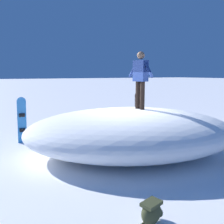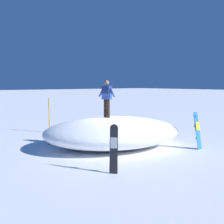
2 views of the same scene
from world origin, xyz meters
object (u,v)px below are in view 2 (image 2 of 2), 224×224
snowboarder_standing (107,96)px  snowboard_primary_upright (114,148)px  trail_marker_pole (49,115)px  backpack_far (101,130)px  snowboard_secondary_upright (197,130)px  backpack_near (52,139)px

snowboarder_standing → snowboard_primary_upright: snowboarder_standing is taller
trail_marker_pole → backpack_far: bearing=-134.8°
backpack_far → snowboarder_standing: bearing=148.1°
snowboarder_standing → trail_marker_pole: bearing=4.1°
backpack_far → trail_marker_pole: size_ratio=0.30×
snowboard_secondary_upright → backpack_near: size_ratio=2.80×
snowboarder_standing → snowboard_primary_upright: (-3.00, 2.03, -1.54)m
snowboarder_standing → backpack_far: size_ratio=2.72×
backpack_near → snowboarder_standing: bearing=-145.8°
trail_marker_pole → snowboarder_standing: bearing=-175.9°
snowboarder_standing → snowboard_primary_upright: bearing=145.9°
snowboarder_standing → backpack_near: snowboarder_standing is taller
backpack_far → trail_marker_pole: bearing=45.2°
snowboard_secondary_upright → backpack_far: (5.78, 1.16, -0.67)m
snowboarder_standing → backpack_near: (2.35, 1.60, -2.17)m
snowboard_primary_upright → trail_marker_pole: (8.22, -1.65, 0.24)m
backpack_near → trail_marker_pole: size_ratio=0.29×
snowboarder_standing → backpack_far: (3.00, -1.87, -2.18)m
snowboarder_standing → trail_marker_pole: (5.22, 0.38, -1.30)m
backpack_near → trail_marker_pole: trail_marker_pole is taller
snowboard_secondary_upright → trail_marker_pole: bearing=23.1°
snowboarder_standing → backpack_far: 4.15m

